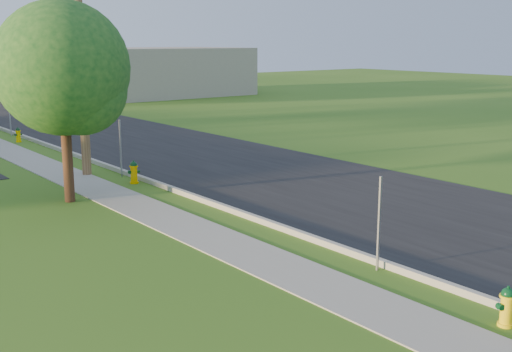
% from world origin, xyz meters
% --- Properties ---
extents(road, '(8.00, 120.00, 0.02)m').
position_xyz_m(road, '(4.50, 10.00, 0.01)').
color(road, black).
rests_on(road, ground).
extents(curb, '(0.15, 120.00, 0.15)m').
position_xyz_m(curb, '(0.50, 10.00, 0.07)').
color(curb, '#9F9D91').
rests_on(curb, ground).
extents(sidewalk, '(1.50, 120.00, 0.03)m').
position_xyz_m(sidewalk, '(-1.25, 10.00, 0.01)').
color(sidewalk, gray).
rests_on(sidewalk, ground).
extents(utility_pole_mid, '(1.40, 0.32, 9.80)m').
position_xyz_m(utility_pole_mid, '(-0.60, 17.00, 4.95)').
color(utility_pole_mid, brown).
rests_on(utility_pole_mid, ground).
extents(sign_post_near, '(0.05, 0.04, 2.00)m').
position_xyz_m(sign_post_near, '(0.25, 4.20, 1.00)').
color(sign_post_near, gray).
rests_on(sign_post_near, ground).
extents(sign_post_mid, '(0.05, 0.04, 2.00)m').
position_xyz_m(sign_post_mid, '(0.25, 16.00, 1.00)').
color(sign_post_mid, gray).
rests_on(sign_post_mid, ground).
extents(sign_post_far, '(0.05, 0.04, 2.00)m').
position_xyz_m(sign_post_far, '(0.25, 28.20, 1.00)').
color(sign_post_far, gray).
rests_on(sign_post_far, ground).
extents(distant_building, '(14.00, 10.00, 4.00)m').
position_xyz_m(distant_building, '(18.00, 45.00, 2.00)').
color(distant_building, gray).
rests_on(distant_building, ground).
extents(tree_verge, '(3.85, 3.85, 5.84)m').
position_xyz_m(tree_verge, '(-2.46, 13.64, 3.76)').
color(tree_verge, '#3B2215').
rests_on(tree_verge, ground).
extents(hydrant_near, '(0.37, 0.33, 0.71)m').
position_xyz_m(hydrant_near, '(-0.07, 1.08, 0.35)').
color(hydrant_near, yellow).
rests_on(hydrant_near, ground).
extents(hydrant_mid, '(0.40, 0.36, 0.78)m').
position_xyz_m(hydrant_mid, '(0.09, 14.75, 0.38)').
color(hydrant_mid, '#E5A700').
rests_on(hydrant_mid, ground).
extents(hydrant_far, '(0.37, 0.33, 0.71)m').
position_xyz_m(hydrant_far, '(-0.09, 26.00, 0.35)').
color(hydrant_far, '#E7C200').
rests_on(hydrant_far, ground).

